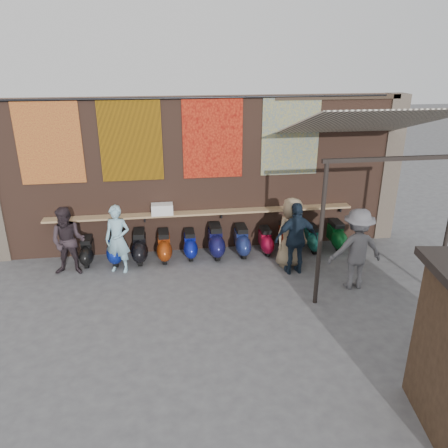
% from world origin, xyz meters
% --- Properties ---
extents(ground, '(70.00, 70.00, 0.00)m').
position_xyz_m(ground, '(0.00, 0.00, 0.00)').
color(ground, '#474749').
rests_on(ground, ground).
extents(brick_wall, '(10.00, 0.40, 4.00)m').
position_xyz_m(brick_wall, '(0.00, 2.70, 2.00)').
color(brick_wall, brown).
rests_on(brick_wall, ground).
extents(pier_right, '(0.50, 0.50, 4.00)m').
position_xyz_m(pier_right, '(5.20, 2.70, 2.00)').
color(pier_right, '#4C4238').
rests_on(pier_right, ground).
extents(eating_counter, '(8.00, 0.32, 0.05)m').
position_xyz_m(eating_counter, '(0.00, 2.33, 1.10)').
color(eating_counter, '#9E7A51').
rests_on(eating_counter, brick_wall).
extents(shelf_box, '(0.55, 0.31, 0.27)m').
position_xyz_m(shelf_box, '(-1.04, 2.30, 1.26)').
color(shelf_box, white).
rests_on(shelf_box, eating_counter).
extents(tapestry_redgold, '(1.50, 0.02, 2.00)m').
position_xyz_m(tapestry_redgold, '(-3.60, 2.48, 3.00)').
color(tapestry_redgold, maroon).
rests_on(tapestry_redgold, brick_wall).
extents(tapestry_sun, '(1.50, 0.02, 2.00)m').
position_xyz_m(tapestry_sun, '(-1.70, 2.48, 3.00)').
color(tapestry_sun, '#BA770A').
rests_on(tapestry_sun, brick_wall).
extents(tapestry_orange, '(1.50, 0.02, 2.00)m').
position_xyz_m(tapestry_orange, '(0.30, 2.48, 3.00)').
color(tapestry_orange, red).
rests_on(tapestry_orange, brick_wall).
extents(tapestry_multi, '(1.50, 0.02, 2.00)m').
position_xyz_m(tapestry_multi, '(2.30, 2.48, 3.00)').
color(tapestry_multi, '#285093').
rests_on(tapestry_multi, brick_wall).
extents(hang_rail, '(9.50, 0.06, 0.06)m').
position_xyz_m(hang_rail, '(0.00, 2.47, 3.98)').
color(hang_rail, black).
rests_on(hang_rail, brick_wall).
extents(scooter_stool_0, '(0.32, 0.72, 0.68)m').
position_xyz_m(scooter_stool_0, '(-2.96, 2.01, 0.34)').
color(scooter_stool_0, black).
rests_on(scooter_stool_0, ground).
extents(scooter_stool_1, '(0.39, 0.86, 0.82)m').
position_xyz_m(scooter_stool_1, '(-2.25, 2.01, 0.41)').
color(scooter_stool_1, navy).
rests_on(scooter_stool_1, ground).
extents(scooter_stool_2, '(0.38, 0.84, 0.80)m').
position_xyz_m(scooter_stool_2, '(-1.65, 1.98, 0.40)').
color(scooter_stool_2, black).
rests_on(scooter_stool_2, ground).
extents(scooter_stool_3, '(0.36, 0.80, 0.76)m').
position_xyz_m(scooter_stool_3, '(-1.04, 1.96, 0.38)').
color(scooter_stool_3, maroon).
rests_on(scooter_stool_3, ground).
extents(scooter_stool_4, '(0.33, 0.74, 0.71)m').
position_xyz_m(scooter_stool_4, '(-0.37, 2.02, 0.35)').
color(scooter_stool_4, navy).
rests_on(scooter_stool_4, ground).
extents(scooter_stool_5, '(0.39, 0.88, 0.83)m').
position_xyz_m(scooter_stool_5, '(0.29, 1.99, 0.42)').
color(scooter_stool_5, '#121245').
rests_on(scooter_stool_5, ground).
extents(scooter_stool_6, '(0.37, 0.81, 0.77)m').
position_xyz_m(scooter_stool_6, '(0.98, 1.98, 0.39)').
color(scooter_stool_6, navy).
rests_on(scooter_stool_6, ground).
extents(scooter_stool_7, '(0.32, 0.71, 0.68)m').
position_xyz_m(scooter_stool_7, '(1.63, 2.01, 0.34)').
color(scooter_stool_7, '#A60C2F').
rests_on(scooter_stool_7, ground).
extents(scooter_stool_8, '(0.37, 0.82, 0.78)m').
position_xyz_m(scooter_stool_8, '(2.21, 1.98, 0.39)').
color(scooter_stool_8, maroon).
rests_on(scooter_stool_8, ground).
extents(scooter_stool_9, '(0.33, 0.72, 0.69)m').
position_xyz_m(scooter_stool_9, '(2.89, 1.96, 0.34)').
color(scooter_stool_9, '#186056').
rests_on(scooter_stool_9, ground).
extents(scooter_stool_10, '(0.36, 0.81, 0.77)m').
position_xyz_m(scooter_stool_10, '(3.58, 1.96, 0.38)').
color(scooter_stool_10, '#0B501F').
rests_on(scooter_stool_10, ground).
extents(diner_left, '(0.70, 0.56, 1.67)m').
position_xyz_m(diner_left, '(-2.13, 1.50, 0.84)').
color(diner_left, '#88B6C7').
rests_on(diner_left, ground).
extents(diner_right, '(0.89, 0.73, 1.68)m').
position_xyz_m(diner_right, '(-3.27, 1.53, 0.84)').
color(diner_right, '#2E2329').
rests_on(diner_right, ground).
extents(shopper_navy, '(1.06, 0.48, 1.78)m').
position_xyz_m(shopper_navy, '(2.07, 0.80, 0.89)').
color(shopper_navy, '#172434').
rests_on(shopper_navy, ground).
extents(shopper_grey, '(1.21, 0.70, 1.87)m').
position_xyz_m(shopper_grey, '(3.18, -0.05, 0.93)').
color(shopper_grey, '#58575C').
rests_on(shopper_grey, ground).
extents(shopper_tan, '(1.02, 0.86, 1.78)m').
position_xyz_m(shopper_tan, '(2.05, 1.18, 0.89)').
color(shopper_tan, '#8D795A').
rests_on(shopper_tan, ground).
extents(awning_canvas, '(3.20, 3.28, 0.97)m').
position_xyz_m(awning_canvas, '(3.50, 0.90, 3.55)').
color(awning_canvas, beige).
rests_on(awning_canvas, brick_wall).
extents(awning_ledger, '(3.30, 0.08, 0.12)m').
position_xyz_m(awning_ledger, '(3.50, 2.49, 3.95)').
color(awning_ledger, '#33261C').
rests_on(awning_ledger, brick_wall).
extents(awning_header, '(3.00, 0.08, 0.08)m').
position_xyz_m(awning_header, '(3.50, -0.60, 3.08)').
color(awning_header, black).
rests_on(awning_header, awning_post_left).
extents(awning_post_left, '(0.09, 0.09, 3.10)m').
position_xyz_m(awning_post_left, '(2.10, -0.60, 1.55)').
color(awning_post_left, black).
rests_on(awning_post_left, ground).
extents(awning_post_right, '(0.09, 0.09, 3.10)m').
position_xyz_m(awning_post_right, '(4.90, -0.60, 1.55)').
color(awning_post_right, black).
rests_on(awning_post_right, ground).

